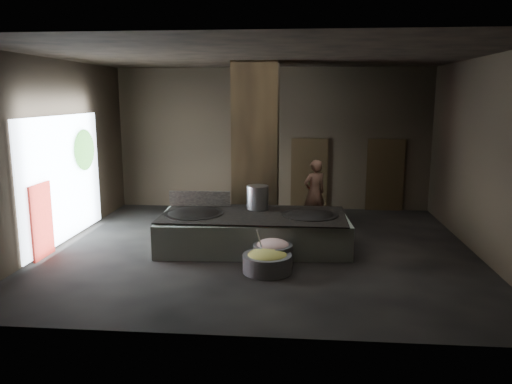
# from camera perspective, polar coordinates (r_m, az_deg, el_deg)

# --- Properties ---
(floor) EXTENTS (10.00, 9.00, 0.10)m
(floor) POSITION_cam_1_polar(r_m,az_deg,el_deg) (12.12, 0.62, -6.68)
(floor) COLOR black
(floor) RESTS_ON ground
(ceiling) EXTENTS (10.00, 9.00, 0.10)m
(ceiling) POSITION_cam_1_polar(r_m,az_deg,el_deg) (11.59, 0.67, 15.55)
(ceiling) COLOR black
(ceiling) RESTS_ON back_wall
(back_wall) EXTENTS (10.00, 0.10, 4.50)m
(back_wall) POSITION_cam_1_polar(r_m,az_deg,el_deg) (16.15, 1.90, 6.07)
(back_wall) COLOR black
(back_wall) RESTS_ON ground
(front_wall) EXTENTS (10.00, 0.10, 4.50)m
(front_wall) POSITION_cam_1_polar(r_m,az_deg,el_deg) (7.16, -2.18, -0.06)
(front_wall) COLOR black
(front_wall) RESTS_ON ground
(left_wall) EXTENTS (0.10, 9.00, 4.50)m
(left_wall) POSITION_cam_1_polar(r_m,az_deg,el_deg) (13.03, -22.14, 4.11)
(left_wall) COLOR black
(left_wall) RESTS_ON ground
(right_wall) EXTENTS (0.10, 9.00, 4.50)m
(right_wall) POSITION_cam_1_polar(r_m,az_deg,el_deg) (12.32, 24.81, 3.56)
(right_wall) COLOR black
(right_wall) RESTS_ON ground
(pillar) EXTENTS (1.20, 1.20, 4.50)m
(pillar) POSITION_cam_1_polar(r_m,az_deg,el_deg) (13.54, -0.00, 5.14)
(pillar) COLOR black
(pillar) RESTS_ON ground
(hearth_platform) EXTENTS (4.61, 2.43, 0.78)m
(hearth_platform) POSITION_cam_1_polar(r_m,az_deg,el_deg) (12.07, -0.30, -4.58)
(hearth_platform) COLOR silver
(hearth_platform) RESTS_ON ground
(platform_cap) EXTENTS (4.38, 2.10, 0.03)m
(platform_cap) POSITION_cam_1_polar(r_m,az_deg,el_deg) (11.96, -0.30, -2.62)
(platform_cap) COLOR black
(platform_cap) RESTS_ON hearth_platform
(wok_left) EXTENTS (1.41, 1.41, 0.39)m
(wok_left) POSITION_cam_1_polar(r_m,az_deg,el_deg) (12.14, -7.16, -2.81)
(wok_left) COLOR black
(wok_left) RESTS_ON hearth_platform
(wok_left_rim) EXTENTS (1.44, 1.44, 0.05)m
(wok_left_rim) POSITION_cam_1_polar(r_m,az_deg,el_deg) (12.13, -7.16, -2.49)
(wok_left_rim) COLOR black
(wok_left_rim) RESTS_ON hearth_platform
(wok_right) EXTENTS (1.31, 1.31, 0.37)m
(wok_right) POSITION_cam_1_polar(r_m,az_deg,el_deg) (11.98, 6.18, -2.98)
(wok_right) COLOR black
(wok_right) RESTS_ON hearth_platform
(wok_right_rim) EXTENTS (1.34, 1.34, 0.05)m
(wok_right_rim) POSITION_cam_1_polar(r_m,az_deg,el_deg) (11.96, 6.18, -2.66)
(wok_right_rim) COLOR black
(wok_right_rim) RESTS_ON hearth_platform
(stock_pot) EXTENTS (0.54, 0.54, 0.58)m
(stock_pot) POSITION_cam_1_polar(r_m,az_deg,el_deg) (12.42, 0.17, -0.62)
(stock_pot) COLOR #94979B
(stock_pot) RESTS_ON hearth_platform
(splash_guard) EXTENTS (1.56, 0.16, 0.39)m
(splash_guard) POSITION_cam_1_polar(r_m,az_deg,el_deg) (12.85, -6.44, -0.75)
(splash_guard) COLOR black
(splash_guard) RESTS_ON hearth_platform
(cook) EXTENTS (0.81, 0.72, 1.87)m
(cook) POSITION_cam_1_polar(r_m,az_deg,el_deg) (14.15, 6.70, -0.08)
(cook) COLOR #8C5D47
(cook) RESTS_ON ground
(veg_basin) EXTENTS (1.11, 1.11, 0.38)m
(veg_basin) POSITION_cam_1_polar(r_m,az_deg,el_deg) (10.49, 1.29, -8.14)
(veg_basin) COLOR slate
(veg_basin) RESTS_ON ground
(veg_fill) EXTENTS (0.84, 0.84, 0.26)m
(veg_fill) POSITION_cam_1_polar(r_m,az_deg,el_deg) (10.44, 1.30, -7.30)
(veg_fill) COLOR #84AA52
(veg_fill) RESTS_ON veg_basin
(ladle) EXTENTS (0.17, 0.39, 0.73)m
(ladle) POSITION_cam_1_polar(r_m,az_deg,el_deg) (10.53, 0.54, -5.99)
(ladle) COLOR #94979B
(ladle) RESTS_ON veg_basin
(meat_basin) EXTENTS (1.01, 1.01, 0.47)m
(meat_basin) POSITION_cam_1_polar(r_m,az_deg,el_deg) (10.86, 1.94, -7.21)
(meat_basin) COLOR slate
(meat_basin) RESTS_ON ground
(meat_fill) EXTENTS (0.71, 0.71, 0.27)m
(meat_fill) POSITION_cam_1_polar(r_m,az_deg,el_deg) (10.80, 1.95, -6.12)
(meat_fill) COLOR tan
(meat_fill) RESTS_ON meat_basin
(doorway_near) EXTENTS (1.18, 0.08, 2.38)m
(doorway_near) POSITION_cam_1_polar(r_m,az_deg,el_deg) (16.17, 6.11, 1.91)
(doorway_near) COLOR black
(doorway_near) RESTS_ON ground
(doorway_near_glow) EXTENTS (0.76, 0.04, 1.80)m
(doorway_near_glow) POSITION_cam_1_polar(r_m,az_deg,el_deg) (16.37, 5.61, 1.85)
(doorway_near_glow) COLOR #8C6647
(doorway_near_glow) RESTS_ON ground
(doorway_far) EXTENTS (1.18, 0.08, 2.38)m
(doorway_far) POSITION_cam_1_polar(r_m,az_deg,el_deg) (16.39, 14.53, 1.74)
(doorway_far) COLOR black
(doorway_far) RESTS_ON ground
(doorway_far_glow) EXTENTS (0.82, 0.04, 1.93)m
(doorway_far_glow) POSITION_cam_1_polar(r_m,az_deg,el_deg) (16.40, 14.71, 1.56)
(doorway_far_glow) COLOR #8C6647
(doorway_far_glow) RESTS_ON ground
(left_opening) EXTENTS (0.04, 4.20, 3.10)m
(left_opening) POSITION_cam_1_polar(r_m,az_deg,el_deg) (13.25, -21.17, 1.44)
(left_opening) COLOR white
(left_opening) RESTS_ON ground
(pavilion_sliver) EXTENTS (0.05, 0.90, 1.70)m
(pavilion_sliver) POSITION_cam_1_polar(r_m,az_deg,el_deg) (12.23, -23.29, -3.05)
(pavilion_sliver) COLOR maroon
(pavilion_sliver) RESTS_ON ground
(tree_silhouette) EXTENTS (0.28, 1.10, 1.10)m
(tree_silhouette) POSITION_cam_1_polar(r_m,az_deg,el_deg) (14.12, -19.02, 4.58)
(tree_silhouette) COLOR #194714
(tree_silhouette) RESTS_ON left_opening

